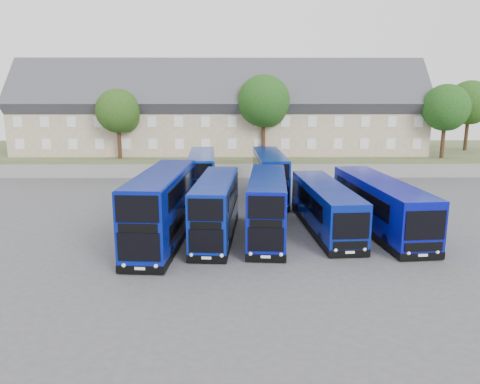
# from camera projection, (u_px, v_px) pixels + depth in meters

# --- Properties ---
(ground) EXTENTS (120.00, 120.00, 0.00)m
(ground) POSITION_uv_depth(u_px,v_px,m) (253.00, 250.00, 28.31)
(ground) COLOR #46464B
(ground) RESTS_ON ground
(retaining_wall) EXTENTS (70.00, 0.40, 1.50)m
(retaining_wall) POSITION_uv_depth(u_px,v_px,m) (246.00, 171.00, 51.59)
(retaining_wall) COLOR slate
(retaining_wall) RESTS_ON ground
(earth_bank) EXTENTS (80.00, 20.00, 2.00)m
(earth_bank) POSITION_uv_depth(u_px,v_px,m) (244.00, 156.00, 61.31)
(earth_bank) COLOR #4C552F
(earth_bank) RESTS_ON ground
(terrace_row) EXTENTS (48.00, 10.40, 11.20)m
(terrace_row) POSITION_uv_depth(u_px,v_px,m) (220.00, 114.00, 56.18)
(terrace_row) COLOR gray
(terrace_row) RESTS_ON earth_bank
(dd_front_left) EXTENTS (3.32, 11.35, 4.45)m
(dd_front_left) POSITION_uv_depth(u_px,v_px,m) (162.00, 209.00, 29.36)
(dd_front_left) COLOR navy
(dd_front_left) RESTS_ON ground
(dd_front_mid) EXTENTS (2.93, 9.94, 3.90)m
(dd_front_mid) POSITION_uv_depth(u_px,v_px,m) (216.00, 209.00, 30.27)
(dd_front_mid) COLOR navy
(dd_front_mid) RESTS_ON ground
(dd_front_right) EXTENTS (3.11, 10.24, 4.01)m
(dd_front_right) POSITION_uv_depth(u_px,v_px,m) (267.00, 207.00, 30.56)
(dd_front_right) COLOR #081093
(dd_front_right) RESTS_ON ground
(dd_rear_left) EXTENTS (2.74, 9.91, 3.90)m
(dd_rear_left) POSITION_uv_depth(u_px,v_px,m) (202.00, 175.00, 42.33)
(dd_rear_left) COLOR #082D96
(dd_rear_left) RESTS_ON ground
(dd_rear_right) EXTENTS (2.67, 10.24, 4.04)m
(dd_rear_right) POSITION_uv_depth(u_px,v_px,m) (270.00, 177.00, 41.35)
(dd_rear_right) COLOR navy
(dd_rear_right) RESTS_ON ground
(coach_east_a) EXTENTS (3.24, 11.72, 3.16)m
(coach_east_a) POSITION_uv_depth(u_px,v_px,m) (325.00, 208.00, 32.10)
(coach_east_a) COLOR navy
(coach_east_a) RESTS_ON ground
(coach_east_b) EXTENTS (3.89, 12.83, 3.46)m
(coach_east_b) POSITION_uv_depth(u_px,v_px,m) (380.00, 206.00, 32.10)
(coach_east_b) COLOR #080D94
(coach_east_b) RESTS_ON ground
(tree_west) EXTENTS (4.80, 4.80, 7.65)m
(tree_west) POSITION_uv_depth(u_px,v_px,m) (119.00, 113.00, 51.21)
(tree_west) COLOR #382314
(tree_west) RESTS_ON earth_bank
(tree_mid) EXTENTS (5.76, 5.76, 9.18)m
(tree_mid) POSITION_uv_depth(u_px,v_px,m) (265.00, 103.00, 51.61)
(tree_mid) COLOR #382314
(tree_mid) RESTS_ON earth_bank
(tree_east) EXTENTS (5.12, 5.12, 8.16)m
(tree_east) POSITION_uv_depth(u_px,v_px,m) (447.00, 109.00, 51.41)
(tree_east) COLOR #382314
(tree_east) RESTS_ON earth_bank
(tree_far) EXTENTS (5.44, 5.44, 8.67)m
(tree_far) POSITION_uv_depth(u_px,v_px,m) (470.00, 104.00, 58.23)
(tree_far) COLOR #382314
(tree_far) RESTS_ON earth_bank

